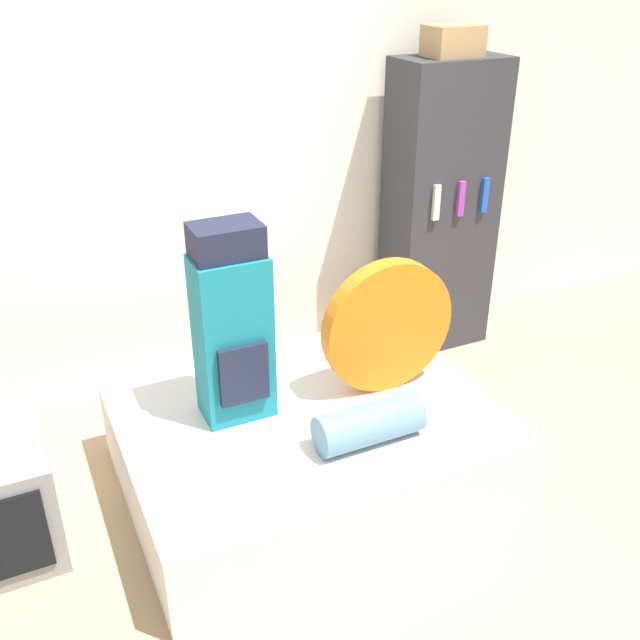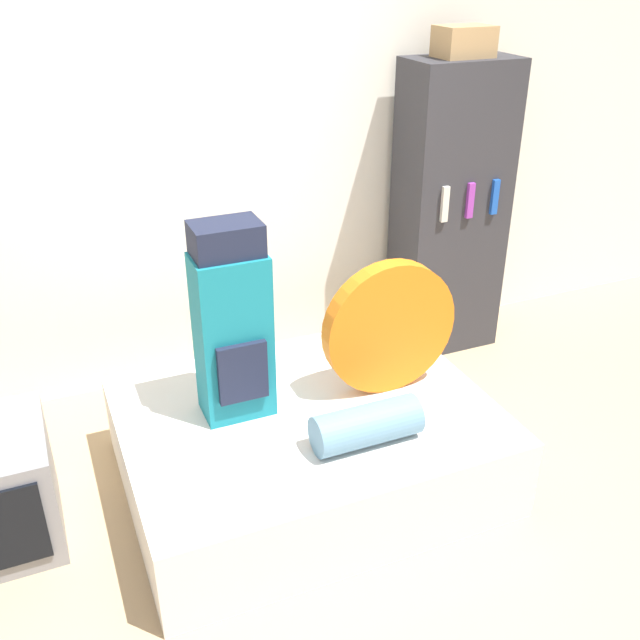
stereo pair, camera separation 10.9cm
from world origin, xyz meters
The scene contains 8 objects.
ground_plane centered at (0.00, 0.00, 0.00)m, with size 16.00×16.00×0.00m, color tan.
wall_back centered at (0.00, 1.88, 1.30)m, with size 8.00×0.05×2.60m.
bed centered at (0.08, 0.67, 0.20)m, with size 1.67×1.29×0.40m.
backpack centered at (-0.22, 0.79, 0.84)m, with size 0.31×0.25×0.90m.
tent_bag centered at (0.51, 0.69, 0.73)m, with size 0.65×0.09×0.65m.
sleeping_roll centered at (0.22, 0.34, 0.49)m, with size 0.47×0.18×0.18m.
bookshelf centered at (1.39, 1.60, 0.88)m, with size 0.63×0.39×1.76m.
cardboard_box centered at (1.38, 1.59, 1.84)m, with size 0.29×0.21×0.16m.
Camera 2 is at (-0.93, -1.86, 2.29)m, focal length 40.00 mm.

